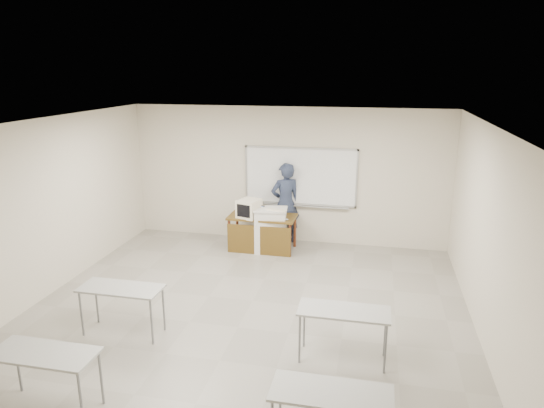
% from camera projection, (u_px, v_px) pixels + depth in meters
% --- Properties ---
extents(floor, '(7.00, 8.00, 0.01)m').
position_uv_depth(floor, '(238.00, 328.00, 7.32)').
color(floor, gray).
rests_on(floor, ground).
extents(whiteboard, '(2.48, 0.10, 1.31)m').
position_uv_depth(whiteboard, '(300.00, 177.00, 10.60)').
color(whiteboard, white).
rests_on(whiteboard, floor).
extents(student_desks, '(4.40, 2.20, 0.73)m').
position_uv_depth(student_desks, '(206.00, 334.00, 5.87)').
color(student_desks, '#9D9D98').
rests_on(student_desks, floor).
extents(instructor_desk, '(1.43, 0.71, 0.75)m').
position_uv_depth(instructor_desk, '(261.00, 227.00, 10.26)').
color(instructor_desk, brown).
rests_on(instructor_desk, floor).
extents(podium, '(0.68, 0.50, 0.95)m').
position_uv_depth(podium, '(271.00, 230.00, 10.25)').
color(podium, silver).
rests_on(podium, floor).
extents(crt_monitor, '(0.41, 0.46, 0.39)m').
position_uv_depth(crt_monitor, '(249.00, 208.00, 10.19)').
color(crt_monitor, beige).
rests_on(crt_monitor, instructor_desk).
extents(laptop, '(0.31, 0.29, 0.23)m').
position_uv_depth(laptop, '(256.00, 215.00, 10.19)').
color(laptop, black).
rests_on(laptop, instructor_desk).
extents(mouse, '(0.11, 0.08, 0.04)m').
position_uv_depth(mouse, '(286.00, 219.00, 10.00)').
color(mouse, '#989A9E').
rests_on(mouse, instructor_desk).
extents(keyboard, '(0.45, 0.25, 0.02)m').
position_uv_depth(keyboard, '(276.00, 210.00, 9.97)').
color(keyboard, beige).
rests_on(keyboard, podium).
extents(presenter, '(0.79, 0.70, 1.81)m').
position_uv_depth(presenter, '(285.00, 203.00, 10.69)').
color(presenter, black).
rests_on(presenter, floor).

